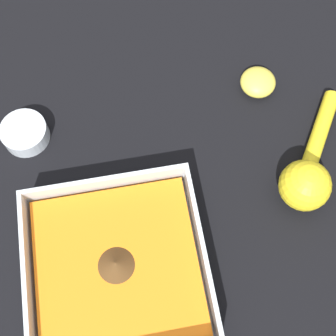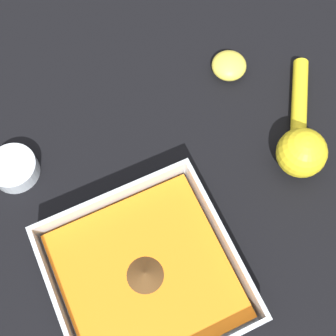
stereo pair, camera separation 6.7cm
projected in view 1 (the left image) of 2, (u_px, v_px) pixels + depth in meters
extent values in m
plane|color=black|center=(105.00, 263.00, 0.64)|extent=(4.00, 4.00, 0.00)
cube|color=silver|center=(119.00, 269.00, 0.64)|extent=(0.23, 0.23, 0.01)
cube|color=silver|center=(106.00, 185.00, 0.65)|extent=(0.23, 0.01, 0.05)
cube|color=silver|center=(29.00, 281.00, 0.60)|extent=(0.01, 0.22, 0.05)
cube|color=silver|center=(202.00, 250.00, 0.62)|extent=(0.01, 0.22, 0.05)
cube|color=orange|center=(117.00, 267.00, 0.62)|extent=(0.21, 0.21, 0.02)
cone|color=#4C3319|center=(116.00, 264.00, 0.60)|extent=(0.05, 0.05, 0.02)
cylinder|color=silver|center=(25.00, 133.00, 0.71)|extent=(0.07, 0.07, 0.03)
cylinder|color=#4C3319|center=(25.00, 134.00, 0.71)|extent=(0.06, 0.06, 0.02)
sphere|color=yellow|center=(305.00, 185.00, 0.65)|extent=(0.07, 0.07, 0.07)
cylinder|color=yellow|center=(320.00, 131.00, 0.71)|extent=(0.09, 0.13, 0.02)
ellipsoid|color=#EFDB4C|center=(258.00, 82.00, 0.74)|extent=(0.06, 0.06, 0.03)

